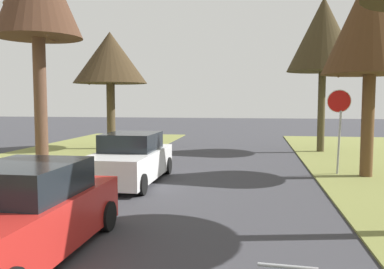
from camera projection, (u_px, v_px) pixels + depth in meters
name	position (u px, v px, depth m)	size (l,w,h in m)	color
stop_sign_far	(339.00, 113.00, 14.13)	(0.81, 0.49, 2.95)	#9EA0A5
street_tree_right_mid_b	(371.00, 21.00, 13.44)	(3.16, 3.16, 7.10)	brown
street_tree_right_far	(323.00, 35.00, 20.09)	(3.52, 3.52, 7.67)	#453C25
street_tree_left_far	(110.00, 59.00, 21.38)	(3.87, 3.87, 6.16)	#463925
parked_sedan_red	(21.00, 216.00, 6.74)	(1.96, 4.41, 1.57)	red
parked_sedan_white	(130.00, 160.00, 13.05)	(1.96, 4.41, 1.57)	white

